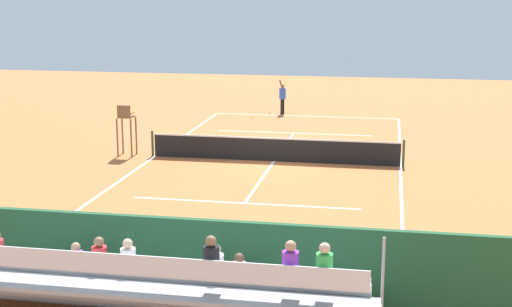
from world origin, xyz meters
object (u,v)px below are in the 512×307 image
(tennis_ball_far, at_px, (253,117))
(tennis_ball_near, at_px, (299,123))
(equipment_bag, at_px, (169,286))
(tennis_net, at_px, (274,149))
(umpire_chair, at_px, (126,124))
(bleacher_stand, at_px, (152,288))
(courtside_bench, at_px, (260,274))
(tennis_racket, at_px, (272,114))
(tennis_player, at_px, (282,96))

(tennis_ball_far, bearing_deg, tennis_ball_near, 153.80)
(equipment_bag, relative_size, tennis_ball_near, 13.64)
(tennis_net, xyz_separation_m, umpire_chair, (6.20, 0.07, 0.81))
(bleacher_stand, distance_m, courtside_bench, 2.80)
(tennis_racket, bearing_deg, tennis_player, -151.87)
(tennis_net, distance_m, equipment_bag, 13.41)
(bleacher_stand, height_order, equipment_bag, bleacher_stand)
(bleacher_stand, xyz_separation_m, tennis_ball_near, (0.10, -23.98, -0.95))
(tennis_net, xyz_separation_m, equipment_bag, (0.27, 13.40, -0.32))
(tennis_net, relative_size, tennis_player, 5.35)
(bleacher_stand, bearing_deg, tennis_ball_far, -83.73)
(equipment_bag, relative_size, tennis_player, 0.47)
(umpire_chair, distance_m, courtside_bench, 15.46)
(umpire_chair, relative_size, tennis_ball_near, 32.42)
(equipment_bag, bearing_deg, tennis_ball_far, -83.88)
(courtside_bench, height_order, equipment_bag, courtside_bench)
(equipment_bag, relative_size, tennis_ball_far, 13.64)
(bleacher_stand, distance_m, tennis_racket, 26.67)
(umpire_chair, bearing_deg, tennis_ball_far, -108.95)
(courtside_bench, xyz_separation_m, tennis_ball_near, (1.90, -21.87, -0.53))
(equipment_bag, xyz_separation_m, tennis_racket, (1.64, -24.60, -0.16))
(tennis_net, bearing_deg, tennis_ball_far, -74.39)
(bleacher_stand, distance_m, umpire_chair, 16.52)
(bleacher_stand, bearing_deg, umpire_chair, -67.92)
(bleacher_stand, relative_size, courtside_bench, 5.03)
(tennis_racket, bearing_deg, tennis_net, 99.69)
(bleacher_stand, bearing_deg, equipment_bag, -81.92)
(tennis_ball_near, bearing_deg, tennis_player, -65.98)
(tennis_net, height_order, bleacher_stand, bleacher_stand)
(courtside_bench, distance_m, tennis_racket, 24.76)
(umpire_chair, bearing_deg, courtside_bench, 121.25)
(tennis_net, height_order, equipment_bag, tennis_net)
(equipment_bag, distance_m, tennis_racket, 24.66)
(tennis_ball_near, distance_m, tennis_ball_far, 2.99)
(umpire_chair, distance_m, tennis_ball_near, 10.68)
(tennis_net, relative_size, bleacher_stand, 1.14)
(equipment_bag, distance_m, tennis_player, 24.93)
(bleacher_stand, xyz_separation_m, tennis_player, (1.39, -26.87, 0.04))
(bleacher_stand, height_order, tennis_player, bleacher_stand)
(tennis_player, height_order, tennis_ball_far, tennis_player)
(tennis_net, distance_m, tennis_ball_near, 8.61)
(tennis_ball_near, bearing_deg, courtside_bench, 94.96)
(tennis_net, distance_m, courtside_bench, 13.39)
(equipment_bag, xyz_separation_m, tennis_player, (1.11, -24.89, 0.84))
(tennis_net, bearing_deg, tennis_racket, -80.31)
(courtside_bench, relative_size, tennis_racket, 3.16)
(bleacher_stand, height_order, tennis_ball_far, bleacher_stand)
(tennis_ball_near, bearing_deg, tennis_net, 90.59)
(umpire_chair, bearing_deg, equipment_bag, 113.99)
(tennis_net, bearing_deg, bleacher_stand, 90.04)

